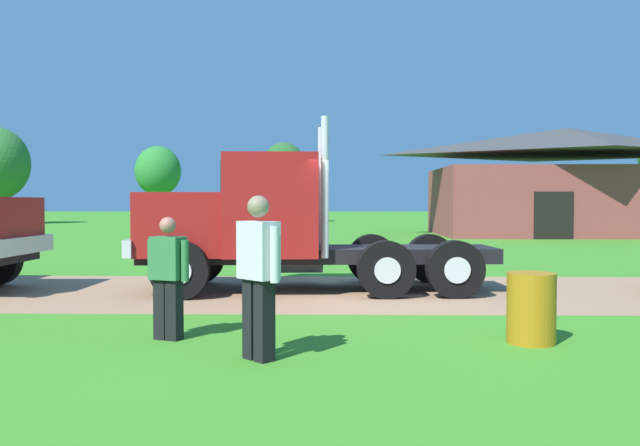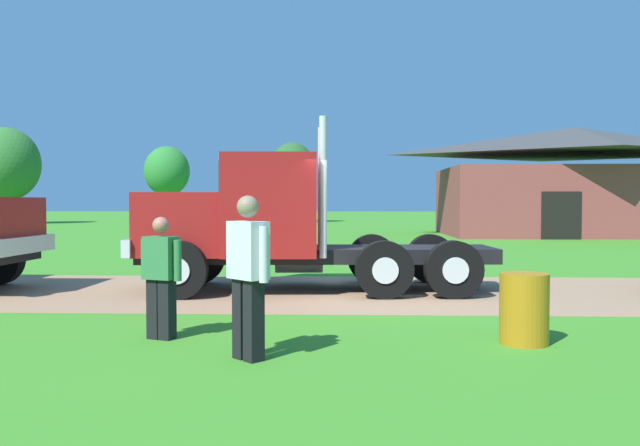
{
  "view_description": "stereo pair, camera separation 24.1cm",
  "coord_description": "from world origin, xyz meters",
  "px_view_note": "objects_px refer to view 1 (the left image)",
  "views": [
    {
      "loc": [
        -0.81,
        -12.45,
        1.75
      ],
      "look_at": [
        -1.08,
        1.22,
        1.29
      ],
      "focal_mm": 36.37,
      "sensor_mm": 36.0,
      "label": 1
    },
    {
      "loc": [
        -0.57,
        -12.44,
        1.75
      ],
      "look_at": [
        -1.08,
        1.22,
        1.29
      ],
      "focal_mm": 36.37,
      "sensor_mm": 36.0,
      "label": 2
    }
  ],
  "objects_px": {
    "truck_foreground_white": "(268,226)",
    "visitor_by_barrel": "(258,270)",
    "visitor_walking_mid": "(168,275)",
    "steel_barrel": "(531,308)",
    "shed_building": "(567,183)"
  },
  "relations": [
    {
      "from": "truck_foreground_white",
      "to": "visitor_by_barrel",
      "type": "distance_m",
      "value": 5.6
    },
    {
      "from": "visitor_walking_mid",
      "to": "steel_barrel",
      "type": "xyz_separation_m",
      "value": [
        4.53,
        -0.12,
        -0.39
      ]
    },
    {
      "from": "visitor_by_barrel",
      "to": "shed_building",
      "type": "relative_size",
      "value": 0.13
    },
    {
      "from": "steel_barrel",
      "to": "visitor_by_barrel",
      "type": "bearing_deg",
      "value": -164.36
    },
    {
      "from": "visitor_walking_mid",
      "to": "visitor_by_barrel",
      "type": "height_order",
      "value": "visitor_by_barrel"
    },
    {
      "from": "visitor_walking_mid",
      "to": "truck_foreground_white",
      "type": "bearing_deg",
      "value": 79.87
    },
    {
      "from": "visitor_walking_mid",
      "to": "steel_barrel",
      "type": "height_order",
      "value": "visitor_walking_mid"
    },
    {
      "from": "visitor_walking_mid",
      "to": "shed_building",
      "type": "height_order",
      "value": "shed_building"
    },
    {
      "from": "truck_foreground_white",
      "to": "shed_building",
      "type": "relative_size",
      "value": 0.51
    },
    {
      "from": "steel_barrel",
      "to": "shed_building",
      "type": "distance_m",
      "value": 27.79
    },
    {
      "from": "steel_barrel",
      "to": "shed_building",
      "type": "relative_size",
      "value": 0.06
    },
    {
      "from": "steel_barrel",
      "to": "shed_building",
      "type": "height_order",
      "value": "shed_building"
    },
    {
      "from": "visitor_by_barrel",
      "to": "visitor_walking_mid",
      "type": "bearing_deg",
      "value": 140.64
    },
    {
      "from": "shed_building",
      "to": "visitor_walking_mid",
      "type": "bearing_deg",
      "value": -118.88
    },
    {
      "from": "visitor_by_barrel",
      "to": "steel_barrel",
      "type": "bearing_deg",
      "value": 15.64
    }
  ]
}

